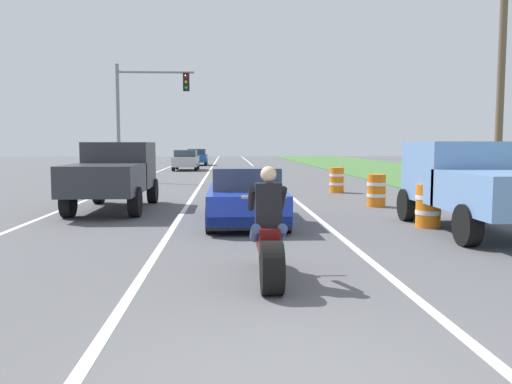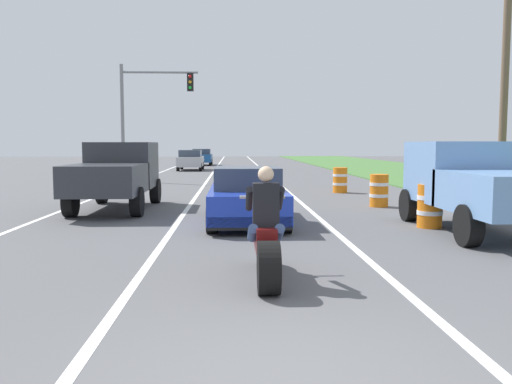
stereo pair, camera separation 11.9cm
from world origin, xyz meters
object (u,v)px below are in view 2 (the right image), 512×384
object	(u,v)px
sports_car_blue	(247,197)
construction_barrel_mid	(379,190)
traffic_light_mast_near	(145,105)
pickup_truck_left_lane_dark_grey	(117,172)
distant_car_far_ahead	(191,160)
distant_car_further_ahead	(202,157)
construction_barrel_nearest	(430,206)
pickup_truck_right_shoulder_light_blue	(476,182)
motorcycle_with_rider	(266,240)
construction_barrel_far	(340,180)

from	to	relation	value
sports_car_blue	construction_barrel_mid	bearing A→B (deg)	37.33
traffic_light_mast_near	construction_barrel_mid	bearing A→B (deg)	-52.53
pickup_truck_left_lane_dark_grey	distant_car_far_ahead	bearing A→B (deg)	89.32
sports_car_blue	distant_car_further_ahead	size ratio (longest dim) A/B	1.08
traffic_light_mast_near	sports_car_blue	bearing A→B (deg)	-71.98
traffic_light_mast_near	construction_barrel_nearest	bearing A→B (deg)	-60.28
traffic_light_mast_near	distant_car_far_ahead	bearing A→B (deg)	83.35
pickup_truck_right_shoulder_light_blue	construction_barrel_nearest	bearing A→B (deg)	137.78
motorcycle_with_rider	distant_car_far_ahead	bearing A→B (deg)	96.36
construction_barrel_far	distant_car_far_ahead	bearing A→B (deg)	111.67
pickup_truck_right_shoulder_light_blue	construction_barrel_far	distance (m)	9.62
construction_barrel_nearest	distant_car_far_ahead	xyz separation A→B (m)	(-7.67, 27.48, 0.27)
sports_car_blue	construction_barrel_nearest	bearing A→B (deg)	-12.54
pickup_truck_left_lane_dark_grey	construction_barrel_mid	xyz separation A→B (m)	(7.90, 0.35, -0.60)
construction_barrel_far	distant_car_further_ahead	bearing A→B (deg)	104.20
motorcycle_with_rider	sports_car_blue	world-z (taller)	motorcycle_with_rider
motorcycle_with_rider	sports_car_blue	size ratio (longest dim) A/B	0.51
pickup_truck_left_lane_dark_grey	construction_barrel_mid	size ratio (longest dim) A/B	4.80
pickup_truck_left_lane_dark_grey	pickup_truck_right_shoulder_light_blue	xyz separation A→B (m)	(8.69, -4.42, 0.00)
motorcycle_with_rider	construction_barrel_nearest	size ratio (longest dim) A/B	2.21
pickup_truck_left_lane_dark_grey	distant_car_further_ahead	xyz separation A→B (m)	(0.58, 33.16, -0.33)
traffic_light_mast_near	distant_car_further_ahead	bearing A→B (deg)	85.51
construction_barrel_nearest	construction_barrel_far	size ratio (longest dim) A/B	1.00
construction_barrel_nearest	construction_barrel_mid	bearing A→B (deg)	90.62
construction_barrel_mid	construction_barrel_far	size ratio (longest dim) A/B	1.00
motorcycle_with_rider	construction_barrel_nearest	bearing A→B (deg)	49.05
traffic_light_mast_near	distant_car_far_ahead	world-z (taller)	traffic_light_mast_near
pickup_truck_right_shoulder_light_blue	traffic_light_mast_near	xyz separation A→B (m)	(-9.77, 16.49, 2.85)
construction_barrel_mid	distant_car_further_ahead	world-z (taller)	distant_car_further_ahead
traffic_light_mast_near	construction_barrel_mid	size ratio (longest dim) A/B	6.00
pickup_truck_left_lane_dark_grey	construction_barrel_far	size ratio (longest dim) A/B	4.80
construction_barrel_mid	distant_car_far_ahead	xyz separation A→B (m)	(-7.62, 23.38, 0.27)
construction_barrel_far	distant_car_far_ahead	distance (m)	20.02
pickup_truck_right_shoulder_light_blue	construction_barrel_nearest	xyz separation A→B (m)	(-0.74, 0.67, -0.60)
pickup_truck_left_lane_dark_grey	construction_barrel_nearest	bearing A→B (deg)	-25.24
pickup_truck_left_lane_dark_grey	traffic_light_mast_near	xyz separation A→B (m)	(-1.08, 12.07, 2.85)
motorcycle_with_rider	construction_barrel_nearest	xyz separation A→B (m)	(4.08, 4.70, -0.09)
construction_barrel_mid	construction_barrel_far	world-z (taller)	same
construction_barrel_mid	distant_car_far_ahead	distance (m)	24.60
sports_car_blue	distant_car_further_ahead	bearing A→B (deg)	95.06
construction_barrel_nearest	construction_barrel_mid	size ratio (longest dim) A/B	1.00
construction_barrel_nearest	construction_barrel_mid	distance (m)	4.09
distant_car_further_ahead	pickup_truck_left_lane_dark_grey	bearing A→B (deg)	-90.99
distant_car_far_ahead	construction_barrel_mid	bearing A→B (deg)	-71.94
pickup_truck_left_lane_dark_grey	pickup_truck_right_shoulder_light_blue	distance (m)	9.75
sports_car_blue	construction_barrel_nearest	xyz separation A→B (m)	(4.19, -0.93, -0.13)
sports_car_blue	motorcycle_with_rider	bearing A→B (deg)	-88.92
pickup_truck_right_shoulder_light_blue	distant_car_far_ahead	xyz separation A→B (m)	(-8.41, 28.15, -0.33)
pickup_truck_left_lane_dark_grey	construction_barrel_far	world-z (taller)	pickup_truck_left_lane_dark_grey
pickup_truck_left_lane_dark_grey	construction_barrel_nearest	world-z (taller)	pickup_truck_left_lane_dark_grey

